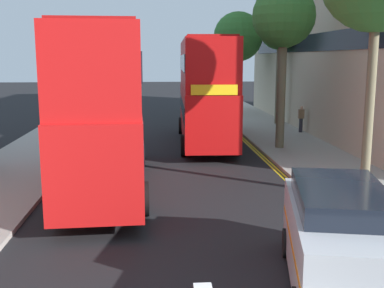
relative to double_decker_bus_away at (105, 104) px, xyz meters
The scene contains 12 objects.
sidewalk_right 10.12m from the double_decker_bus_away, 21.99° to the left, with size 4.00×80.00×0.14m, color #9E9991.
sidewalk_left 6.17m from the double_decker_bus_away, 138.04° to the left, with size 4.00×80.00×0.14m, color #9E9991.
kerb_line_outer 7.68m from the double_decker_bus_away, 13.29° to the left, with size 0.10×56.00×0.01m, color yellow.
kerb_line_inner 7.54m from the double_decker_bus_away, 13.60° to the left, with size 0.10×56.00×0.01m, color yellow.
double_decker_bus_away is the anchor object (origin of this frame).
double_decker_bus_oncoming 9.69m from the double_decker_bus_away, 62.68° to the left, with size 3.05×10.88×5.64m.
taxi_minivan 10.05m from the double_decker_bus_away, 56.82° to the right, with size 2.83×5.10×2.12m.
pedestrian_far 15.63m from the double_decker_bus_away, 46.73° to the left, with size 0.34×0.22×1.62m.
street_tree_near 23.43m from the double_decker_bus_away, 68.73° to the left, with size 3.95×3.95×8.16m.
street_tree_far 10.90m from the double_decker_bus_away, 38.79° to the left, with size 3.08×3.08×8.06m.
street_tree_distant 18.69m from the double_decker_bus_away, 56.28° to the left, with size 2.94×2.94×7.97m.
townhouse_terrace_right 21.14m from the double_decker_bus_away, 39.57° to the left, with size 10.08×28.00×14.51m.
Camera 1 is at (-0.67, -4.48, 4.63)m, focal length 44.24 mm.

